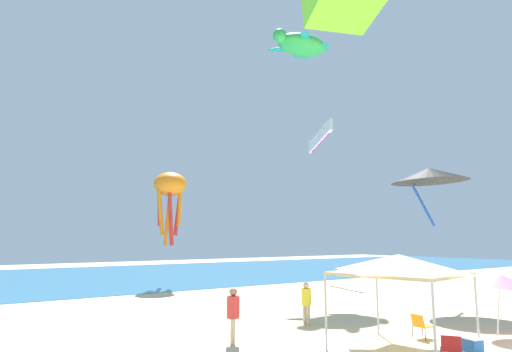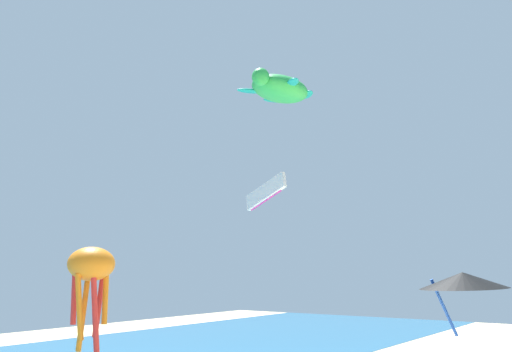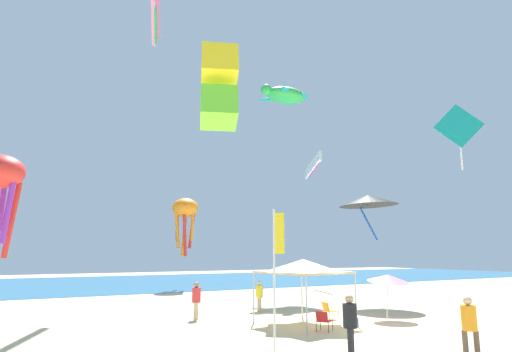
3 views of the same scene
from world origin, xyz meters
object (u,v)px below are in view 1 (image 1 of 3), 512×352
object	(u,v)px
folding_chair_right_of_tent	(451,348)
kite_turtle_green	(301,45)
beach_umbrella	(500,279)
kite_octopus_orange	(170,188)
canopy_tent	(399,265)
cooler_box	(471,344)
folding_chair_near_cooler	(421,324)
kite_delta_black	(429,175)
person_beachcomber	(233,311)
person_kite_handler	(306,300)
kite_parafoil_white	(320,137)

from	to	relation	value
folding_chair_right_of_tent	kite_turtle_green	size ratio (longest dim) A/B	0.18
beach_umbrella	kite_octopus_orange	size ratio (longest dim) A/B	0.43
canopy_tent	kite_octopus_orange	distance (m)	21.00
beach_umbrella	cooler_box	distance (m)	3.23
folding_chair_near_cooler	kite_octopus_orange	distance (m)	20.87
folding_chair_right_of_tent	beach_umbrella	bearing A→B (deg)	-112.35
kite_turtle_green	kite_delta_black	xyz separation A→B (m)	(0.38, -9.08, -10.17)
folding_chair_near_cooler	kite_delta_black	distance (m)	9.25
canopy_tent	person_beachcomber	size ratio (longest dim) A/B	2.23
person_beachcomber	kite_delta_black	world-z (taller)	kite_delta_black
cooler_box	folding_chair_near_cooler	bearing A→B (deg)	82.31
canopy_tent	kite_turtle_green	world-z (taller)	kite_turtle_green
folding_chair_right_of_tent	person_beachcomber	bearing A→B (deg)	-1.20
person_kite_handler	kite_turtle_green	world-z (taller)	kite_turtle_green
beach_umbrella	person_kite_handler	bearing A→B (deg)	125.41
person_beachcomber	kite_delta_black	size ratio (longest dim) A/B	0.33
kite_turtle_green	kite_octopus_orange	size ratio (longest dim) A/B	0.86
person_kite_handler	beach_umbrella	bearing A→B (deg)	-132.62
beach_umbrella	folding_chair_near_cooler	xyz separation A→B (m)	(-2.45, 1.52, -1.46)
beach_umbrella	cooler_box	world-z (taller)	beach_umbrella
kite_turtle_green	kite_octopus_orange	distance (m)	13.66
folding_chair_right_of_tent	person_beachcomber	distance (m)	6.44
cooler_box	kite_turtle_green	bearing A→B (deg)	67.16
kite_parafoil_white	folding_chair_near_cooler	bearing A→B (deg)	157.46
folding_chair_right_of_tent	kite_octopus_orange	bearing A→B (deg)	-37.85
kite_octopus_orange	kite_turtle_green	bearing A→B (deg)	-3.19
folding_chair_near_cooler	kite_delta_black	size ratio (longest dim) A/B	0.15
folding_chair_near_cooler	folding_chair_right_of_tent	bearing A→B (deg)	141.73
beach_umbrella	person_beachcomber	xyz separation A→B (m)	(-8.05, 4.56, -0.91)
kite_delta_black	person_beachcomber	bearing A→B (deg)	-48.65
canopy_tent	folding_chair_near_cooler	world-z (taller)	canopy_tent
folding_chair_near_cooler	cooler_box	xyz separation A→B (m)	(-0.25, -1.84, -0.27)
cooler_box	kite_turtle_green	xyz separation A→B (m)	(6.03, 14.31, 16.45)
beach_umbrella	kite_parafoil_white	distance (m)	24.74
folding_chair_right_of_tent	person_kite_handler	xyz separation A→B (m)	(0.68, 6.48, 0.48)
beach_umbrella	kite_turtle_green	world-z (taller)	kite_turtle_green
beach_umbrella	kite_turtle_green	bearing A→B (deg)	76.62
kite_turtle_green	kite_parafoil_white	world-z (taller)	kite_turtle_green
folding_chair_right_of_tent	kite_octopus_orange	xyz separation A→B (m)	(1.84, 22.25, 6.46)
canopy_tent	beach_umbrella	size ratio (longest dim) A/B	1.73
canopy_tent	kite_delta_black	world-z (taller)	kite_delta_black
folding_chair_near_cooler	person_kite_handler	size ratio (longest dim) A/B	0.50
beach_umbrella	person_beachcomber	size ratio (longest dim) A/B	1.29
kite_parafoil_white	kite_octopus_orange	distance (m)	14.51
beach_umbrella	kite_turtle_green	size ratio (longest dim) A/B	0.50
folding_chair_near_cooler	folding_chair_right_of_tent	distance (m)	3.26
folding_chair_near_cooler	cooler_box	world-z (taller)	folding_chair_near_cooler
folding_chair_right_of_tent	kite_octopus_orange	distance (m)	23.24
person_kite_handler	kite_delta_black	xyz separation A→B (m)	(7.68, -0.68, 5.53)
beach_umbrella	canopy_tent	bearing A→B (deg)	168.46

